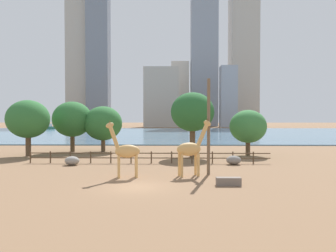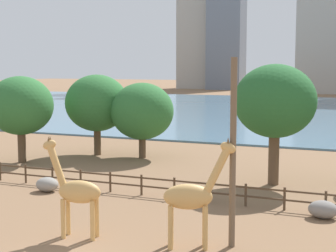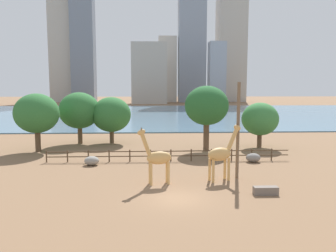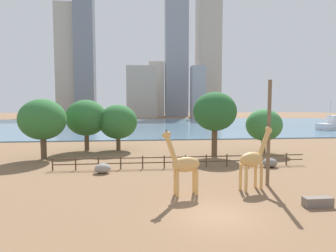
# 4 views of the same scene
# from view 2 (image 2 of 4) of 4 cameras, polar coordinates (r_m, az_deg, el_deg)

# --- Properties ---
(ground_plane) EXTENTS (400.00, 400.00, 0.00)m
(ground_plane) POSITION_cam_2_polar(r_m,az_deg,el_deg) (97.28, 15.68, 1.64)
(ground_plane) COLOR brown
(harbor_water) EXTENTS (180.00, 86.00, 0.20)m
(harbor_water) POSITION_cam_2_polar(r_m,az_deg,el_deg) (94.30, 15.46, 1.56)
(harbor_water) COLOR slate
(harbor_water) RESTS_ON ground
(giraffe_tall) EXTENTS (3.22, 1.67, 4.91)m
(giraffe_tall) POSITION_cam_2_polar(r_m,az_deg,el_deg) (22.70, 2.70, -7.80)
(giraffe_tall) COLOR tan
(giraffe_tall) RESTS_ON ground
(giraffe_companion) EXTENTS (2.91, 1.17, 4.75)m
(giraffe_companion) POSITION_cam_2_polar(r_m,az_deg,el_deg) (24.41, -10.13, -7.13)
(giraffe_companion) COLOR tan
(giraffe_companion) RESTS_ON ground
(utility_pole) EXTENTS (0.28, 0.28, 8.36)m
(utility_pole) POSITION_cam_2_polar(r_m,az_deg,el_deg) (22.60, 7.20, -3.07)
(utility_pole) COLOR brown
(utility_pole) RESTS_ON ground
(boulder_near_fence) EXTENTS (1.55, 1.26, 0.94)m
(boulder_near_fence) POSITION_cam_2_polar(r_m,az_deg,el_deg) (28.62, 16.81, -8.85)
(boulder_near_fence) COLOR gray
(boulder_near_fence) RESTS_ON ground
(boulder_by_pole) EXTENTS (1.50, 1.23, 0.92)m
(boulder_by_pole) POSITION_cam_2_polar(r_m,az_deg,el_deg) (33.98, -13.25, -6.32)
(boulder_by_pole) COLOR gray
(boulder_by_pole) RESTS_ON ground
(enclosure_fence) EXTENTS (26.12, 0.14, 1.30)m
(enclosure_fence) POSITION_cam_2_polar(r_m,az_deg,el_deg) (31.50, -0.29, -6.60)
(enclosure_fence) COLOR #4C3826
(enclosure_fence) RESTS_ON ground
(tree_center_broad) EXTENTS (5.67, 5.67, 7.27)m
(tree_center_broad) POSITION_cam_2_polar(r_m,az_deg,el_deg) (46.66, -7.89, 2.52)
(tree_center_broad) COLOR brown
(tree_center_broad) RESTS_ON ground
(tree_right_tall) EXTENTS (5.40, 5.40, 7.20)m
(tree_right_tall) POSITION_cam_2_polar(r_m,az_deg,el_deg) (44.22, -16.03, 2.16)
(tree_right_tall) COLOR brown
(tree_right_tall) RESTS_ON ground
(tree_left_small) EXTENTS (5.48, 5.48, 8.15)m
(tree_left_small) POSITION_cam_2_polar(r_m,az_deg,el_deg) (35.04, 11.78, 2.65)
(tree_left_small) COLOR brown
(tree_left_small) RESTS_ON ground
(tree_right_small) EXTENTS (5.50, 5.50, 6.59)m
(tree_right_small) POSITION_cam_2_polar(r_m,az_deg,el_deg) (44.71, -2.89, 1.63)
(tree_right_small) COLOR brown
(tree_right_small) RESTS_ON ground
(boat_ferry) EXTENTS (5.48, 4.03, 2.29)m
(boat_ferry) POSITION_cam_2_polar(r_m,az_deg,el_deg) (136.34, -3.13, 3.63)
(boat_ferry) COLOR #337259
(boat_ferry) RESTS_ON harbor_water
(skyline_tower_needle) EXTENTS (17.64, 8.75, 30.30)m
(skyline_tower_needle) POSITION_cam_2_polar(r_m,az_deg,el_deg) (161.05, 17.32, 8.84)
(skyline_tower_needle) COLOR #ADA89E
(skyline_tower_needle) RESTS_ON ground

